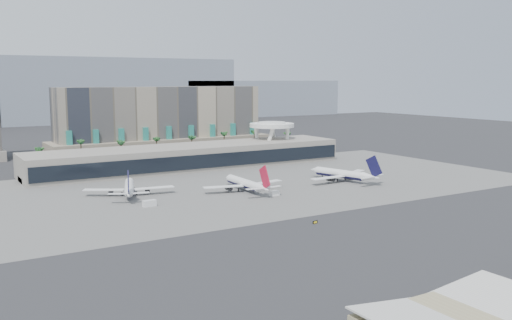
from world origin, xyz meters
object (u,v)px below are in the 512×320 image
service_vehicle_a (149,203)px  taxiway_sign (315,222)px  airliner_left (129,188)px  airliner_right (343,174)px  service_vehicle_b (274,193)px  airliner_centre (245,183)px

service_vehicle_a → taxiway_sign: size_ratio=2.26×
service_vehicle_a → airliner_left: bearing=85.0°
airliner_right → service_vehicle_a: (-95.15, -3.90, -2.25)m
airliner_left → service_vehicle_b: 58.55m
airliner_right → service_vehicle_b: airliner_right is taller
airliner_left → airliner_centre: size_ratio=0.94×
airliner_right → airliner_centre: bearing=162.1°
service_vehicle_b → service_vehicle_a: bearing=164.7°
airliner_left → service_vehicle_a: (-0.21, -23.11, -2.07)m
service_vehicle_b → taxiway_sign: 46.37m
taxiway_sign → service_vehicle_b: bearing=60.6°
airliner_left → airliner_centre: bearing=-0.8°
airliner_left → taxiway_sign: (36.87, -74.96, -2.78)m
service_vehicle_a → airliner_right: bearing=-2.2°
service_vehicle_b → airliner_left: bearing=141.6°
airliner_right → service_vehicle_b: 46.46m
airliner_centre → taxiway_sign: size_ratio=17.70×
airliner_left → service_vehicle_a: bearing=-71.2°
service_vehicle_b → airliner_right: bearing=7.1°
service_vehicle_a → service_vehicle_b: size_ratio=1.24×
airliner_centre → service_vehicle_b: airliner_centre is taller
airliner_right → service_vehicle_a: size_ratio=7.97×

